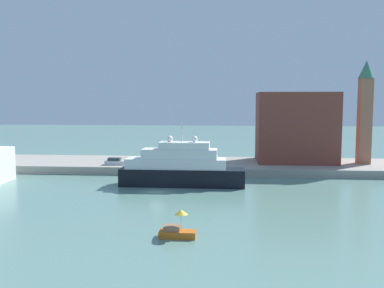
{
  "coord_description": "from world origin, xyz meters",
  "views": [
    {
      "loc": [
        11.98,
        -69.23,
        15.22
      ],
      "look_at": [
        5.46,
        6.0,
        7.65
      ],
      "focal_mm": 39.66,
      "sensor_mm": 36.0,
      "label": 1
    }
  ],
  "objects_px": {
    "small_motorboat": "(177,230)",
    "mooring_bollard": "(174,165)",
    "large_yacht": "(180,168)",
    "parked_car": "(115,162)",
    "bell_tower": "(365,108)",
    "person_figure": "(134,162)",
    "harbor_building": "(296,127)"
  },
  "relations": [
    {
      "from": "small_motorboat",
      "to": "mooring_bollard",
      "type": "height_order",
      "value": "small_motorboat"
    },
    {
      "from": "large_yacht",
      "to": "parked_car",
      "type": "distance_m",
      "value": 20.82
    },
    {
      "from": "large_yacht",
      "to": "mooring_bollard",
      "type": "bearing_deg",
      "value": 103.3
    },
    {
      "from": "parked_car",
      "to": "bell_tower",
      "type": "bearing_deg",
      "value": 6.61
    },
    {
      "from": "large_yacht",
      "to": "mooring_bollard",
      "type": "relative_size",
      "value": 29.51
    },
    {
      "from": "bell_tower",
      "to": "mooring_bollard",
      "type": "relative_size",
      "value": 29.44
    },
    {
      "from": "parked_car",
      "to": "mooring_bollard",
      "type": "xyz_separation_m",
      "value": [
        13.12,
        -2.45,
        -0.26
      ]
    },
    {
      "from": "person_figure",
      "to": "mooring_bollard",
      "type": "bearing_deg",
      "value": -5.78
    },
    {
      "from": "bell_tower",
      "to": "small_motorboat",
      "type": "bearing_deg",
      "value": -125.55
    },
    {
      "from": "bell_tower",
      "to": "person_figure",
      "type": "xyz_separation_m",
      "value": [
        -49.45,
        -7.82,
        -11.4
      ]
    },
    {
      "from": "bell_tower",
      "to": "harbor_building",
      "type": "bearing_deg",
      "value": 172.86
    },
    {
      "from": "harbor_building",
      "to": "large_yacht",
      "type": "bearing_deg",
      "value": -137.63
    },
    {
      "from": "large_yacht",
      "to": "small_motorboat",
      "type": "height_order",
      "value": "large_yacht"
    },
    {
      "from": "parked_car",
      "to": "small_motorboat",
      "type": "bearing_deg",
      "value": -66.48
    },
    {
      "from": "large_yacht",
      "to": "harbor_building",
      "type": "relative_size",
      "value": 1.3
    },
    {
      "from": "harbor_building",
      "to": "mooring_bollard",
      "type": "bearing_deg",
      "value": -158.26
    },
    {
      "from": "person_figure",
      "to": "small_motorboat",
      "type": "bearing_deg",
      "value": -71.01
    },
    {
      "from": "small_motorboat",
      "to": "parked_car",
      "type": "bearing_deg",
      "value": 113.52
    },
    {
      "from": "large_yacht",
      "to": "person_figure",
      "type": "height_order",
      "value": "large_yacht"
    },
    {
      "from": "small_motorboat",
      "to": "person_figure",
      "type": "distance_m",
      "value": 43.83
    },
    {
      "from": "bell_tower",
      "to": "parked_car",
      "type": "bearing_deg",
      "value": -173.39
    },
    {
      "from": "person_figure",
      "to": "mooring_bollard",
      "type": "xyz_separation_m",
      "value": [
        8.67,
        -0.88,
        -0.44
      ]
    },
    {
      "from": "bell_tower",
      "to": "parked_car",
      "type": "height_order",
      "value": "bell_tower"
    },
    {
      "from": "large_yacht",
      "to": "bell_tower",
      "type": "relative_size",
      "value": 1.0
    },
    {
      "from": "person_figure",
      "to": "harbor_building",
      "type": "bearing_deg",
      "value": 15.37
    },
    {
      "from": "large_yacht",
      "to": "person_figure",
      "type": "bearing_deg",
      "value": 133.27
    },
    {
      "from": "harbor_building",
      "to": "parked_car",
      "type": "bearing_deg",
      "value": -168.47
    },
    {
      "from": "small_motorboat",
      "to": "mooring_bollard",
      "type": "xyz_separation_m",
      "value": [
        -5.59,
        40.54,
        1.11
      ]
    },
    {
      "from": "large_yacht",
      "to": "small_motorboat",
      "type": "distance_m",
      "value": 29.66
    },
    {
      "from": "person_figure",
      "to": "mooring_bollard",
      "type": "relative_size",
      "value": 2.32
    },
    {
      "from": "large_yacht",
      "to": "mooring_bollard",
      "type": "height_order",
      "value": "large_yacht"
    },
    {
      "from": "bell_tower",
      "to": "parked_car",
      "type": "relative_size",
      "value": 5.05
    }
  ]
}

